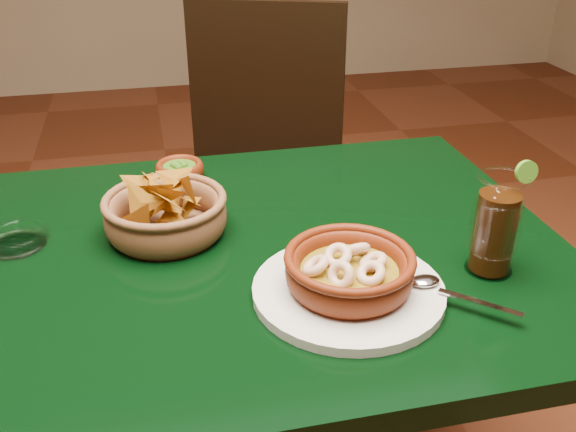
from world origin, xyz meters
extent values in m
cube|color=black|center=(0.00, 0.00, 0.73)|extent=(1.20, 0.80, 0.04)
cylinder|color=black|center=(0.54, 0.34, 0.35)|extent=(0.06, 0.06, 0.71)
cube|color=black|center=(0.19, 0.64, 0.49)|extent=(0.60, 0.60, 0.04)
cylinder|color=black|center=(-0.06, 0.53, 0.25)|extent=(0.04, 0.04, 0.49)
cylinder|color=black|center=(0.31, 0.38, 0.25)|extent=(0.04, 0.04, 0.49)
cylinder|color=black|center=(0.08, 0.90, 0.25)|extent=(0.04, 0.04, 0.49)
cylinder|color=black|center=(0.45, 0.75, 0.25)|extent=(0.04, 0.04, 0.49)
cube|color=black|center=(0.27, 0.83, 0.76)|extent=(0.42, 0.19, 0.48)
cylinder|color=silver|center=(0.20, -0.17, 0.76)|extent=(0.28, 0.28, 0.02)
cylinder|color=#551A08|center=(0.20, -0.17, 0.77)|extent=(0.16, 0.16, 0.01)
torus|color=#551A08|center=(0.20, -0.17, 0.79)|extent=(0.21, 0.21, 0.04)
torus|color=#551A08|center=(0.20, -0.17, 0.81)|extent=(0.19, 0.19, 0.01)
cylinder|color=brown|center=(0.20, -0.17, 0.79)|extent=(0.14, 0.14, 0.01)
torus|color=beige|center=(0.23, -0.17, 0.80)|extent=(0.04, 0.05, 0.03)
torus|color=beige|center=(0.22, -0.14, 0.81)|extent=(0.05, 0.04, 0.04)
torus|color=beige|center=(0.18, -0.15, 0.81)|extent=(0.06, 0.06, 0.04)
torus|color=beige|center=(0.15, -0.16, 0.80)|extent=(0.05, 0.05, 0.04)
torus|color=beige|center=(0.18, -0.19, 0.80)|extent=(0.05, 0.05, 0.04)
torus|color=beige|center=(0.22, -0.20, 0.80)|extent=(0.06, 0.06, 0.03)
cube|color=silver|center=(0.36, -0.25, 0.77)|extent=(0.09, 0.09, 0.00)
ellipsoid|color=silver|center=(0.31, -0.19, 0.77)|extent=(0.04, 0.03, 0.01)
cylinder|color=brown|center=(-0.05, 0.07, 0.75)|extent=(0.18, 0.18, 0.01)
torus|color=brown|center=(-0.05, 0.07, 0.78)|extent=(0.24, 0.24, 0.06)
torus|color=brown|center=(-0.05, 0.07, 0.81)|extent=(0.21, 0.21, 0.01)
cone|color=#9F6315|center=(-0.05, 0.07, 0.82)|extent=(0.11, 0.05, 0.10)
cone|color=#9F6315|center=(-0.05, 0.07, 0.83)|extent=(0.10, 0.06, 0.09)
cone|color=#9F6315|center=(-0.05, 0.03, 0.79)|extent=(0.07, 0.09, 0.08)
cone|color=#9F6315|center=(-0.06, 0.11, 0.83)|extent=(0.07, 0.10, 0.08)
cone|color=#9F6315|center=(-0.04, 0.08, 0.81)|extent=(0.08, 0.08, 0.10)
cone|color=#9F6315|center=(-0.10, 0.07, 0.80)|extent=(0.09, 0.09, 0.05)
cone|color=#9F6315|center=(-0.08, 0.12, 0.82)|extent=(0.06, 0.09, 0.10)
cone|color=#9F6315|center=(-0.06, 0.13, 0.81)|extent=(0.05, 0.09, 0.09)
cone|color=#9F6315|center=(-0.05, 0.07, 0.82)|extent=(0.08, 0.09, 0.06)
cone|color=#9F6315|center=(-0.01, 0.10, 0.79)|extent=(0.06, 0.10, 0.09)
cone|color=#9F6315|center=(0.00, 0.09, 0.80)|extent=(0.07, 0.09, 0.07)
cone|color=#9F6315|center=(-0.09, 0.09, 0.83)|extent=(0.11, 0.06, 0.09)
cone|color=#9F6315|center=(-0.10, 0.04, 0.80)|extent=(0.11, 0.02, 0.10)
cone|color=#9F6315|center=(-0.04, 0.11, 0.81)|extent=(0.09, 0.09, 0.06)
cone|color=#9F6315|center=(-0.09, 0.04, 0.83)|extent=(0.10, 0.03, 0.10)
cone|color=#9F6315|center=(-0.04, 0.06, 0.78)|extent=(0.08, 0.08, 0.05)
cone|color=#9F6315|center=(-0.04, 0.05, 0.83)|extent=(0.09, 0.09, 0.06)
cone|color=#9F6315|center=(-0.05, 0.08, 0.81)|extent=(0.09, 0.08, 0.05)
cone|color=#9F6315|center=(-0.03, 0.11, 0.83)|extent=(0.10, 0.06, 0.09)
cone|color=#9F6315|center=(-0.06, 0.08, 0.82)|extent=(0.08, 0.07, 0.08)
cone|color=#9F6315|center=(-0.01, 0.07, 0.83)|extent=(0.04, 0.10, 0.10)
cone|color=#9F6315|center=(-0.09, 0.07, 0.79)|extent=(0.10, 0.06, 0.09)
cylinder|color=#551A08|center=(-0.01, 0.29, 0.75)|extent=(0.08, 0.08, 0.01)
torus|color=#551A08|center=(-0.01, 0.29, 0.77)|extent=(0.12, 0.12, 0.04)
cylinder|color=#25520D|center=(-0.01, 0.29, 0.77)|extent=(0.07, 0.07, 0.01)
sphere|color=#25520D|center=(0.00, 0.29, 0.78)|extent=(0.02, 0.02, 0.02)
sphere|color=#25520D|center=(-0.02, 0.29, 0.78)|extent=(0.02, 0.02, 0.02)
sphere|color=#25520D|center=(-0.01, 0.30, 0.78)|extent=(0.02, 0.02, 0.02)
sphere|color=#25520D|center=(-0.01, 0.28, 0.78)|extent=(0.02, 0.02, 0.02)
sphere|color=#25520D|center=(-0.02, 0.30, 0.78)|extent=(0.02, 0.02, 0.02)
cylinder|color=white|center=(0.43, -0.15, 0.75)|extent=(0.07, 0.07, 0.01)
torus|color=white|center=(0.43, -0.15, 0.83)|extent=(0.16, 0.16, 0.09)
cylinder|color=black|center=(0.43, -0.15, 0.82)|extent=(0.06, 0.06, 0.13)
cube|color=silver|center=(0.42, -0.16, 0.87)|extent=(0.03, 0.03, 0.03)
cube|color=silver|center=(0.42, -0.16, 0.86)|extent=(0.02, 0.02, 0.02)
cube|color=silver|center=(0.43, -0.14, 0.87)|extent=(0.03, 0.02, 0.03)
torus|color=white|center=(0.43, -0.15, 0.91)|extent=(0.08, 0.08, 0.00)
cylinder|color=#4D9022|center=(0.46, -0.15, 0.91)|extent=(0.03, 0.01, 0.03)
cylinder|color=white|center=(-0.29, 0.09, 0.75)|extent=(0.09, 0.09, 0.01)
torus|color=white|center=(-0.29, 0.09, 0.76)|extent=(0.12, 0.12, 0.03)
camera|label=1|loc=(-0.06, -0.90, 1.29)|focal=40.00mm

